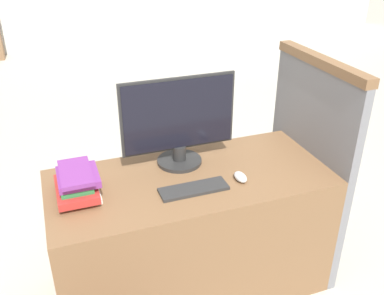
{
  "coord_description": "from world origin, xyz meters",
  "views": [
    {
      "loc": [
        -0.63,
        -1.44,
        1.89
      ],
      "look_at": [
        -0.0,
        0.3,
        0.92
      ],
      "focal_mm": 40.0,
      "sensor_mm": 36.0,
      "label": 1
    }
  ],
  "objects_px": {
    "monitor": "(179,121)",
    "mouse": "(240,177)",
    "book_stack": "(77,184)",
    "keyboard": "(194,189)"
  },
  "relations": [
    {
      "from": "monitor",
      "to": "book_stack",
      "type": "xyz_separation_m",
      "value": [
        -0.55,
        -0.15,
        -0.18
      ]
    },
    {
      "from": "mouse",
      "to": "book_stack",
      "type": "distance_m",
      "value": 0.8
    },
    {
      "from": "keyboard",
      "to": "mouse",
      "type": "bearing_deg",
      "value": 1.59
    },
    {
      "from": "monitor",
      "to": "book_stack",
      "type": "relative_size",
      "value": 2.22
    },
    {
      "from": "keyboard",
      "to": "mouse",
      "type": "height_order",
      "value": "mouse"
    },
    {
      "from": "keyboard",
      "to": "book_stack",
      "type": "xyz_separation_m",
      "value": [
        -0.53,
        0.14,
        0.06
      ]
    },
    {
      "from": "monitor",
      "to": "book_stack",
      "type": "distance_m",
      "value": 0.6
    },
    {
      "from": "monitor",
      "to": "keyboard",
      "type": "height_order",
      "value": "monitor"
    },
    {
      "from": "monitor",
      "to": "mouse",
      "type": "height_order",
      "value": "monitor"
    },
    {
      "from": "monitor",
      "to": "mouse",
      "type": "xyz_separation_m",
      "value": [
        0.23,
        -0.28,
        -0.23
      ]
    }
  ]
}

